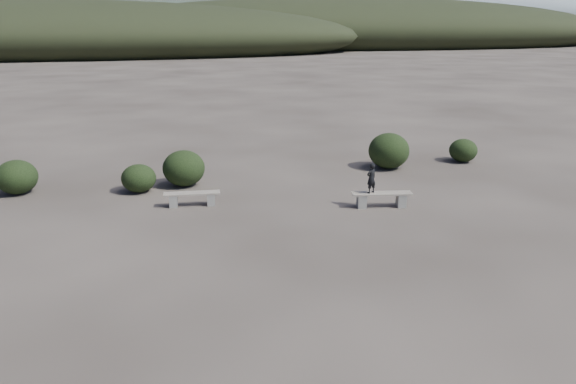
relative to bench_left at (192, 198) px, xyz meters
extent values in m
plane|color=#302925|center=(2.58, -6.20, -0.25)|extent=(1200.00, 1200.00, 0.00)
cube|color=gray|center=(-0.56, 0.02, -0.07)|extent=(0.24, 0.33, 0.37)
cube|color=gray|center=(0.56, -0.02, -0.07)|extent=(0.24, 0.33, 0.37)
cube|color=gray|center=(0.00, 0.00, 0.14)|extent=(1.68, 0.41, 0.05)
cube|color=gray|center=(4.92, -1.14, -0.06)|extent=(0.29, 0.38, 0.40)
cube|color=gray|center=(6.10, -1.30, -0.06)|extent=(0.29, 0.38, 0.40)
cube|color=gray|center=(5.51, -1.22, 0.17)|extent=(1.82, 0.61, 0.05)
imported|color=black|center=(5.18, -1.17, 0.64)|extent=(0.39, 0.33, 0.90)
ellipsoid|color=black|center=(-1.63, 1.80, 0.20)|extent=(1.11, 1.11, 0.91)
ellipsoid|color=black|center=(-0.18, 2.25, 0.35)|extent=(1.40, 1.40, 1.20)
ellipsoid|color=black|center=(7.39, 3.11, 0.41)|extent=(1.52, 1.52, 1.33)
ellipsoid|color=black|center=(10.63, 3.50, 0.20)|extent=(1.08, 1.08, 0.90)
ellipsoid|color=black|center=(-5.43, 2.38, 0.29)|extent=(1.29, 1.29, 1.09)
ellipsoid|color=black|center=(-22.42, 83.80, 2.45)|extent=(110.00, 40.00, 12.00)
ellipsoid|color=black|center=(37.58, 103.80, 2.90)|extent=(120.00, 44.00, 14.00)
ellipsoid|color=#313C32|center=(2.58, 153.80, 5.15)|extent=(190.00, 64.00, 24.00)
ellipsoid|color=slate|center=(72.58, 293.80, 9.65)|extent=(340.00, 110.00, 44.00)
ellipsoid|color=#8B929D|center=(-27.42, 393.80, 12.35)|extent=(460.00, 140.00, 56.00)
camera|label=1|loc=(-0.33, -16.21, 5.06)|focal=35.00mm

